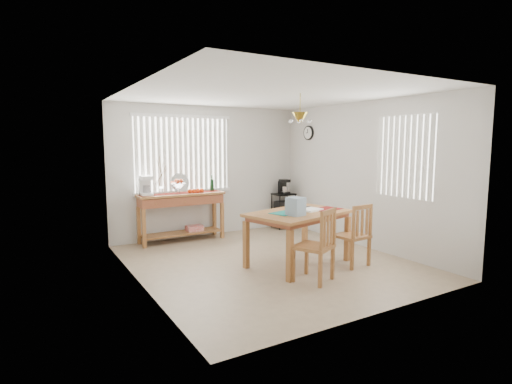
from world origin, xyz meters
TOP-DOWN VIEW (x-y plane):
  - ground at (0.00, 0.00)m, footprint 4.00×4.50m
  - room_shell at (0.00, 0.02)m, footprint 4.20×4.70m
  - sideboard at (-0.69, 2.00)m, footprint 1.64×0.46m
  - sideboard_items at (-0.95, 2.01)m, footprint 1.56×0.39m
  - wire_cart at (1.66, 2.00)m, footprint 0.45×0.36m
  - cart_items at (1.66, 2.01)m, footprint 0.18×0.22m
  - dining_table at (0.34, -0.33)m, footprint 1.73×1.34m
  - table_items at (0.22, -0.50)m, footprint 1.27×0.58m
  - chair_left at (0.08, -1.08)m, footprint 0.62×0.62m
  - chair_right at (1.02, -0.82)m, footprint 0.48×0.48m

SIDE VIEW (x-z plane):
  - ground at x=0.00m, z-range -0.01..0.00m
  - wire_cart at x=1.66m, z-range 0.08..0.84m
  - chair_right at x=1.02m, z-range -0.01..0.95m
  - chair_left at x=0.08m, z-range -0.01..0.99m
  - sideboard at x=-0.69m, z-range 0.23..1.15m
  - dining_table at x=0.34m, z-range 0.32..1.14m
  - cart_items at x=1.66m, z-range 0.75..1.07m
  - table_items at x=0.22m, z-range 0.79..1.05m
  - sideboard_items at x=-0.95m, z-range 0.71..1.42m
  - room_shell at x=0.00m, z-range 0.34..3.04m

